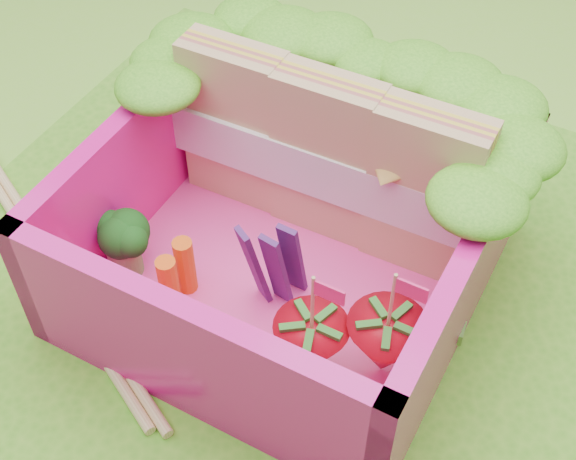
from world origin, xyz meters
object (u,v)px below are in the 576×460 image
(broccoli, at_px, (120,239))
(chopsticks, at_px, (12,202))
(strawberry_left, at_px, (311,347))
(bento_box, at_px, (290,226))
(sandwich_stack, at_px, (327,158))
(strawberry_right, at_px, (385,346))

(broccoli, bearing_deg, chopsticks, 172.78)
(broccoli, xyz_separation_m, strawberry_left, (0.77, -0.06, -0.04))
(bento_box, height_order, sandwich_stack, sandwich_stack)
(broccoli, bearing_deg, bento_box, 29.45)
(bento_box, bearing_deg, broccoli, -150.55)
(bento_box, height_order, strawberry_left, bento_box)
(chopsticks, bearing_deg, bento_box, 10.45)
(broccoli, bearing_deg, sandwich_stack, 47.28)
(strawberry_left, relative_size, chopsticks, 0.21)
(sandwich_stack, bearing_deg, chopsticks, -157.20)
(bento_box, distance_m, strawberry_right, 0.53)
(bento_box, relative_size, chopsticks, 0.58)
(bento_box, relative_size, sandwich_stack, 1.09)
(broccoli, relative_size, strawberry_right, 0.62)
(sandwich_stack, xyz_separation_m, broccoli, (-0.51, -0.56, -0.15))
(bento_box, bearing_deg, chopsticks, -169.55)
(sandwich_stack, relative_size, broccoli, 3.90)
(sandwich_stack, xyz_separation_m, chopsticks, (-1.14, -0.48, -0.35))
(bento_box, distance_m, strawberry_left, 0.44)
(broccoli, relative_size, strawberry_left, 0.64)
(sandwich_stack, distance_m, chopsticks, 1.28)
(bento_box, distance_m, chopsticks, 1.18)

